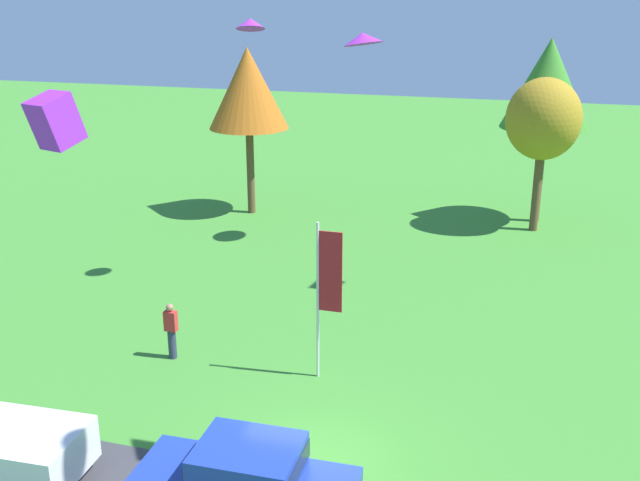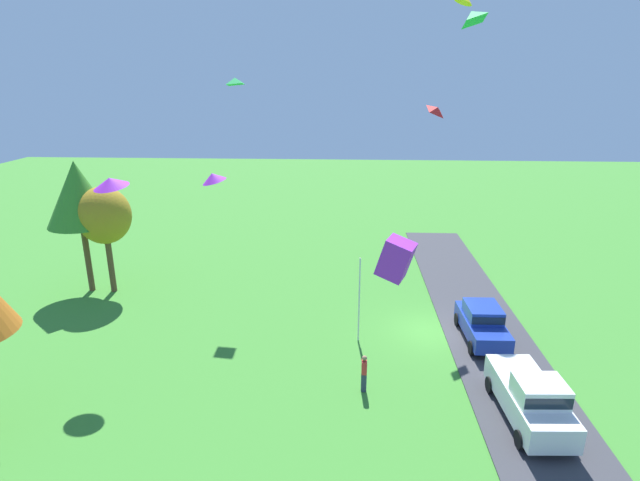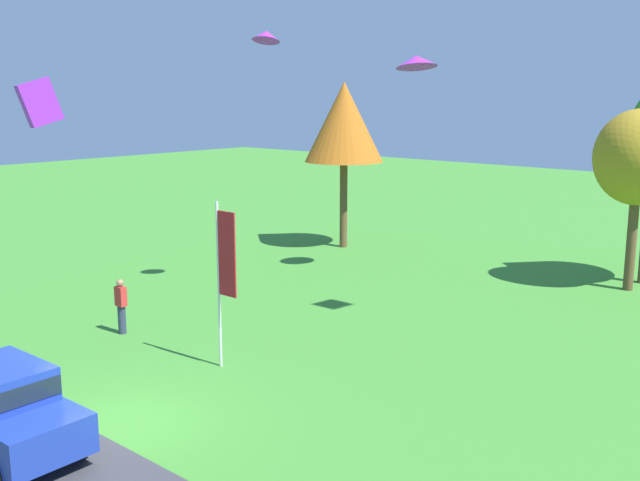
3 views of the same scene
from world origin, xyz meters
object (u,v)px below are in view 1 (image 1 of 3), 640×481
Objects in this scene: person_beside_suv at (171,330)px; tree_lone_near at (548,84)px; kite_delta_high_right at (363,38)px; kite_box_mid_center at (55,121)px; kite_delta_trailing_tail at (250,23)px; flag_banner at (326,282)px; tree_far_left at (248,89)px; tree_center_back at (543,120)px.

person_beside_suv is 20.33m from tree_lone_near.
person_beside_suv is at bearing -104.22° from kite_delta_high_right.
kite_box_mid_center is 7.76m from kite_delta_trailing_tail.
flag_banner reaches higher than person_beside_suv.
kite_delta_trailing_tail is at bearing -115.27° from kite_delta_high_right.
tree_far_left is at bearing -169.70° from tree_lone_near.
kite_delta_trailing_tail is at bearing -67.42° from tree_far_left.
person_beside_suv is at bearing -122.53° from tree_center_back.
kite_delta_high_right reaches higher than person_beside_suv.
person_beside_suv is 1.31× the size of kite_box_mid_center.
kite_box_mid_center is at bearing -113.76° from kite_delta_high_right.
kite_box_mid_center is (0.68, -15.37, 1.10)m from tree_far_left.
tree_far_left is at bearing -175.90° from tree_center_back.
tree_lone_near is at bearing 72.44° from flag_banner.
flag_banner is (4.61, 0.15, 1.97)m from person_beside_suv.
flag_banner is 3.45× the size of kite_box_mid_center.
kite_delta_high_right is 5.96m from kite_delta_trailing_tail.
kite_box_mid_center is (-7.11, -0.98, 4.12)m from flag_banner.
kite_delta_trailing_tail is at bearing -131.31° from tree_lone_near.
flag_banner is at bearing -108.93° from tree_center_back.
kite_delta_high_right is (-7.03, -5.53, 2.15)m from tree_lone_near.
tree_lone_near is 14.77m from kite_delta_trailing_tail.
tree_lone_near reaches higher than kite_box_mid_center.
kite_delta_trailing_tail is (3.53, -8.50, 3.29)m from tree_far_left.
tree_center_back is at bearing 52.83° from kite_box_mid_center.
tree_far_left is 13.31m from tree_lone_near.
tree_lone_near is at bearing 59.61° from person_beside_suv.
tree_lone_near is at bearing 55.03° from kite_box_mid_center.
tree_far_left reaches higher than person_beside_suv.
tree_lone_near is 21.68m from kite_box_mid_center.
kite_box_mid_center is 1.36× the size of kite_delta_trailing_tail.
tree_far_left is 0.94× the size of tree_lone_near.
tree_far_left is at bearing 92.51° from kite_box_mid_center.
tree_center_back is 14.05m from kite_delta_trailing_tail.
tree_center_back is at bearing 71.07° from flag_banner.
tree_far_left is 16.64m from flag_banner.
person_beside_suv is 10.26m from kite_delta_trailing_tail.
kite_delta_high_right is (2.89, 11.39, 7.53)m from person_beside_suv.
kite_delta_high_right is at bearing 66.24° from kite_box_mid_center.
tree_center_back is (13.04, 0.94, -0.95)m from tree_far_left.
kite_box_mid_center is at bearing -87.49° from tree_far_left.
person_beside_suv is 6.64m from kite_box_mid_center.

